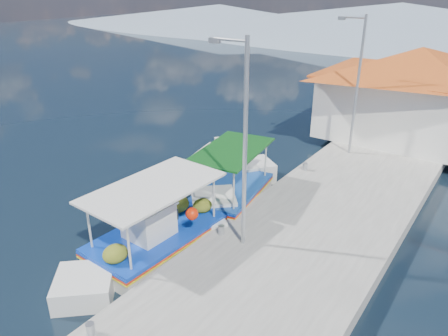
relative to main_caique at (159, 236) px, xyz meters
The scene contains 9 objects.
ground 2.46m from the main_caique, 160.19° to the right, with size 160.00×160.00×0.00m, color black.
quay 6.33m from the main_caique, 54.98° to the left, with size 5.00×44.00×0.50m, color #A2A098.
bollards 4.69m from the main_caique, 70.94° to the left, with size 0.20×17.20×0.30m.
main_caique is the anchor object (origin of this frame).
caique_green_canopy 3.84m from the main_caique, 87.36° to the left, with size 2.64×6.49×2.46m.
caique_blue_hull 6.46m from the main_caique, 111.59° to the left, with size 2.30×5.36×0.97m.
harbor_building 14.90m from the main_caique, 74.52° to the left, with size 10.49×10.49×4.40m.
lamp_post_near 4.22m from the main_caique, 27.84° to the left, with size 1.21×0.14×6.00m.
lamp_post_far 10.96m from the main_caique, 77.60° to the left, with size 1.21×0.14×6.00m.
Camera 1 is at (10.33, -7.14, 7.68)m, focal length 34.01 mm.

